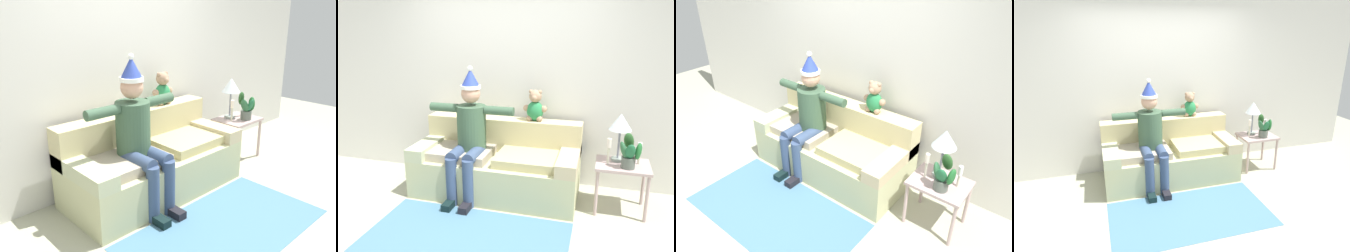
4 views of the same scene
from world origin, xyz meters
The scene contains 11 objects.
ground_plane centered at (0.00, 0.00, 0.00)m, with size 10.00×10.00×0.00m, color #A6A68E.
back_wall centered at (0.00, 1.55, 1.35)m, with size 7.00×0.10×2.70m, color silver.
couch centered at (0.00, 1.04, 0.34)m, with size 1.94×0.85×0.86m.
person_seated centered at (-0.29, 0.88, 0.78)m, with size 1.02×0.77×1.53m.
teddy_bear centered at (0.40, 1.30, 1.03)m, with size 0.29×0.17×0.38m.
side_table centered at (1.43, 0.97, 0.46)m, with size 0.56×0.44×0.54m.
table_lamp centered at (1.37, 1.05, 0.95)m, with size 0.24×0.24×0.53m.
potted_plant centered at (1.48, 0.87, 0.70)m, with size 0.25×0.25×0.37m.
candle_tall centered at (1.27, 0.95, 0.72)m, with size 0.04×0.04×0.28m.
candle_short centered at (1.59, 1.01, 0.70)m, with size 0.04×0.04×0.24m.
area_rug centered at (0.00, 0.02, 0.00)m, with size 1.95×1.03×0.01m, color teal.
Camera 1 is at (-2.30, -1.65, 1.92)m, focal length 37.99 mm.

